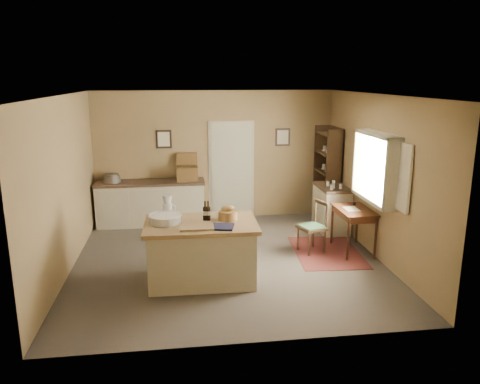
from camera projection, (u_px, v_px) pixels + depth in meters
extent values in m
plane|color=#52473E|center=(228.00, 260.00, 7.77)|extent=(5.00, 5.00, 0.00)
cube|color=olive|center=(215.00, 156.00, 9.85)|extent=(5.00, 0.10, 2.70)
cube|color=olive|center=(252.00, 231.00, 5.04)|extent=(5.00, 0.10, 2.70)
cube|color=olive|center=(65.00, 186.00, 7.13)|extent=(0.10, 5.00, 2.70)
cube|color=olive|center=(377.00, 177.00, 7.77)|extent=(0.10, 5.00, 2.70)
plane|color=silver|center=(227.00, 95.00, 7.13)|extent=(5.00, 5.00, 0.00)
cube|color=beige|center=(231.00, 169.00, 9.94)|extent=(0.97, 0.06, 2.11)
cube|color=black|center=(164.00, 139.00, 9.61)|extent=(0.32, 0.02, 0.38)
cube|color=beige|center=(164.00, 139.00, 9.60)|extent=(0.24, 0.01, 0.30)
cube|color=black|center=(283.00, 137.00, 9.93)|extent=(0.32, 0.02, 0.38)
cube|color=beige|center=(283.00, 137.00, 9.92)|extent=(0.24, 0.01, 0.30)
cube|color=beige|center=(373.00, 199.00, 7.64)|extent=(0.25, 1.32, 0.06)
cube|color=beige|center=(378.00, 135.00, 7.39)|extent=(0.25, 1.32, 0.06)
cube|color=white|center=(382.00, 167.00, 7.53)|extent=(0.01, 1.20, 1.00)
cube|color=beige|center=(404.00, 178.00, 6.74)|extent=(0.04, 0.35, 1.00)
cube|color=beige|center=(361.00, 159.00, 8.31)|extent=(0.04, 0.35, 1.00)
cube|color=beige|center=(202.00, 254.00, 6.92)|extent=(1.53, 0.97, 0.85)
cube|color=#93714A|center=(201.00, 224.00, 6.81)|extent=(1.65, 1.09, 0.06)
cylinder|color=white|center=(165.00, 219.00, 6.79)|extent=(0.47, 0.47, 0.11)
cube|color=#93714A|center=(197.00, 227.00, 6.54)|extent=(0.48, 0.34, 0.03)
cube|color=black|center=(220.00, 227.00, 6.56)|extent=(0.44, 0.38, 0.02)
cylinder|color=olive|center=(228.00, 215.00, 6.90)|extent=(0.28, 0.28, 0.14)
cylinder|color=black|center=(205.00, 211.00, 6.87)|extent=(0.07, 0.07, 0.29)
cylinder|color=black|center=(208.00, 211.00, 6.87)|extent=(0.07, 0.07, 0.29)
cube|color=beige|center=(151.00, 204.00, 9.61)|extent=(2.16, 0.59, 0.85)
cube|color=#332319|center=(150.00, 183.00, 9.51)|extent=(2.20, 0.62, 0.05)
cube|color=#513718|center=(187.00, 174.00, 9.56)|extent=(0.43, 0.32, 0.28)
cylinder|color=#59544F|center=(112.00, 178.00, 9.38)|extent=(0.37, 0.37, 0.18)
cube|color=#541B1A|center=(327.00, 252.00, 8.14)|extent=(1.20, 1.67, 0.01)
cube|color=#361B0E|center=(354.00, 210.00, 8.01)|extent=(0.55, 0.90, 0.03)
cube|color=#361B0E|center=(354.00, 214.00, 8.03)|extent=(0.49, 0.84, 0.10)
cube|color=silver|center=(351.00, 209.00, 8.00)|extent=(0.22, 0.30, 0.01)
cylinder|color=black|center=(354.00, 204.00, 8.26)|extent=(0.05, 0.05, 0.05)
cylinder|color=#361B0E|center=(348.00, 240.00, 7.68)|extent=(0.04, 0.04, 0.72)
cylinder|color=#361B0E|center=(376.00, 239.00, 7.74)|extent=(0.04, 0.04, 0.72)
cylinder|color=#361B0E|center=(332.00, 225.00, 8.47)|extent=(0.04, 0.04, 0.72)
cylinder|color=#361B0E|center=(357.00, 224.00, 8.53)|extent=(0.04, 0.04, 0.72)
cube|color=beige|center=(331.00, 209.00, 9.23)|extent=(0.51, 0.92, 0.85)
cube|color=#332319|center=(332.00, 187.00, 9.12)|extent=(0.54, 0.96, 0.05)
cylinder|color=silver|center=(333.00, 185.00, 8.96)|extent=(0.22, 0.22, 0.09)
cube|color=black|center=(334.00, 179.00, 9.35)|extent=(0.34, 0.04, 1.97)
cube|color=black|center=(321.00, 170.00, 10.17)|extent=(0.34, 0.04, 1.97)
cube|color=black|center=(334.00, 174.00, 9.78)|extent=(0.02, 0.89, 1.97)
cube|color=black|center=(325.00, 217.00, 9.98)|extent=(0.34, 0.85, 0.03)
cube|color=black|center=(326.00, 195.00, 9.86)|extent=(0.34, 0.85, 0.03)
cube|color=black|center=(327.00, 172.00, 9.75)|extent=(0.34, 0.85, 0.03)
cube|color=black|center=(328.00, 153.00, 9.65)|extent=(0.34, 0.85, 0.03)
cube|color=black|center=(329.00, 134.00, 9.56)|extent=(0.34, 0.85, 0.03)
cylinder|color=white|center=(327.00, 169.00, 9.73)|extent=(0.12, 0.12, 0.11)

